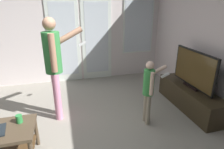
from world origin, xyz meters
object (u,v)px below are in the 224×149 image
Objects in this scene: tv_stand at (190,98)px; flat_screen_tv at (194,70)px; cup_near_edge at (19,119)px; person_adult at (54,61)px; person_child at (149,87)px.

flat_screen_tv is (-0.00, 0.00, 0.55)m from tv_stand.
tv_stand is 2.86m from cup_near_edge.
person_adult is at bearing 171.94° from tv_stand.
flat_screen_tv is 0.99× the size of person_child.
tv_stand is at bearing 13.70° from person_child.
cup_near_edge is at bearing -170.66° from tv_stand.
person_child reaches higher than cup_near_edge.
person_adult is (-2.35, 0.33, 0.80)m from tv_stand.
cup_near_edge is at bearing -173.00° from person_child.
person_child is (-0.96, -0.23, 0.43)m from tv_stand.
flat_screen_tv is 2.38m from person_adult.
flat_screen_tv is at bearing 114.71° from tv_stand.
person_adult reaches higher than flat_screen_tv.
cup_near_edge is (-2.80, -0.46, 0.32)m from tv_stand.
tv_stand is at bearing -65.29° from flat_screen_tv.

